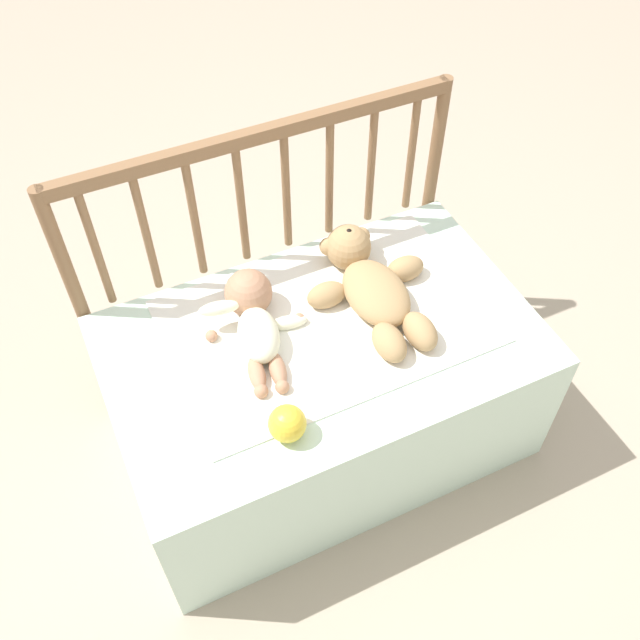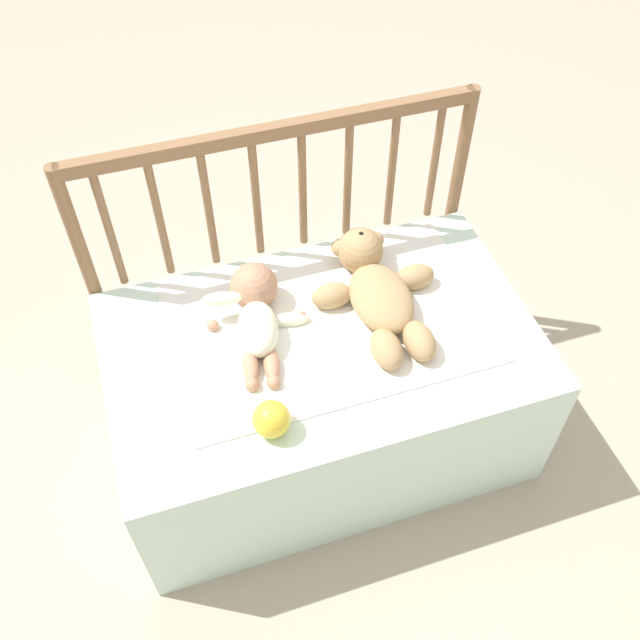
{
  "view_description": "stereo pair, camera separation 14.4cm",
  "coord_description": "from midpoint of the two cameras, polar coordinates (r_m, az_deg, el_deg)",
  "views": [
    {
      "loc": [
        -0.49,
        -1.02,
        1.85
      ],
      "look_at": [
        0.0,
        0.01,
        0.5
      ],
      "focal_mm": 40.0,
      "sensor_mm": 36.0,
      "label": 1
    },
    {
      "loc": [
        -0.35,
        -1.07,
        1.85
      ],
      "look_at": [
        0.0,
        0.01,
        0.5
      ],
      "focal_mm": 40.0,
      "sensor_mm": 36.0,
      "label": 2
    }
  ],
  "objects": [
    {
      "name": "crib_mattress",
      "position": [
        1.98,
        2.23,
        -5.66
      ],
      "size": [
        1.09,
        0.67,
        0.44
      ],
      "color": "silver",
      "rests_on": "ground_plane"
    },
    {
      "name": "teddy_bear",
      "position": [
        1.86,
        6.83,
        2.34
      ],
      "size": [
        0.34,
        0.45,
        0.13
      ],
      "color": "tan",
      "rests_on": "crib_mattress"
    },
    {
      "name": "toy_ball",
      "position": [
        1.61,
        -1.34,
        -8.07
      ],
      "size": [
        0.09,
        0.09,
        0.09
      ],
      "color": "yellow",
      "rests_on": "crib_mattress"
    },
    {
      "name": "crib_rail",
      "position": [
        1.94,
        -1.04,
        8.92
      ],
      "size": [
        1.09,
        0.04,
        0.84
      ],
      "color": "brown",
      "rests_on": "ground_plane"
    },
    {
      "name": "baby",
      "position": [
        1.8,
        -2.84,
        0.57
      ],
      "size": [
        0.26,
        0.36,
        0.12
      ],
      "color": "#EAEACC",
      "rests_on": "crib_mattress"
    },
    {
      "name": "blanket",
      "position": [
        1.84,
        2.95,
        -0.24
      ],
      "size": [
        0.81,
        0.53,
        0.01
      ],
      "color": "white",
      "rests_on": "crib_mattress"
    },
    {
      "name": "ground_plane",
      "position": [
        2.16,
        2.05,
        -8.98
      ],
      "size": [
        12.0,
        12.0,
        0.0
      ],
      "primitive_type": "plane",
      "color": "tan"
    }
  ]
}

